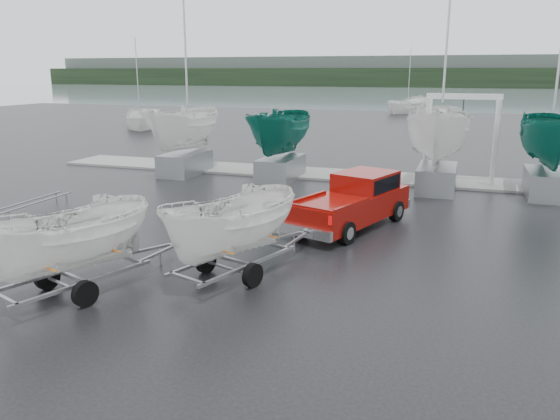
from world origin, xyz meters
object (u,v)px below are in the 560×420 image
at_px(boat_hoist, 462,126).
at_px(trailer_hitched, 232,172).
at_px(pickup_truck, 356,199).
at_px(trailer_parked, 63,183).

bearing_deg(boat_hoist, trailer_hitched, -109.56).
relative_size(pickup_truck, boat_hoist, 1.35).
height_order(pickup_truck, trailer_parked, trailer_parked).
distance_m(pickup_truck, boat_hoist, 9.37).
bearing_deg(pickup_truck, boat_hoist, 88.97).
bearing_deg(trailer_parked, trailer_hitched, 55.24).
xyz_separation_m(pickup_truck, boat_hoist, (3.15, 8.65, 1.75)).
bearing_deg(pickup_truck, trailer_parked, -103.47).
distance_m(pickup_truck, trailer_hitched, 6.37).
bearing_deg(boat_hoist, pickup_truck, -109.97).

